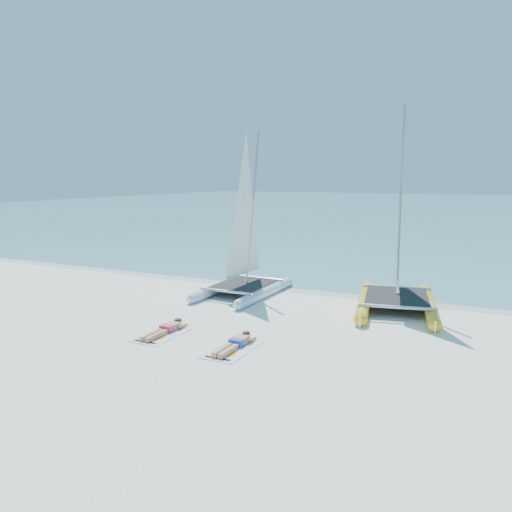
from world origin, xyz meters
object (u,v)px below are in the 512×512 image
(catamaran_blue, at_px, (244,244))
(sunbather_b, at_px, (236,343))
(towel_a, at_px, (162,334))
(catamaran_yellow, at_px, (399,241))
(towel_b, at_px, (232,349))
(sunbather_a, at_px, (166,329))

(catamaran_blue, height_order, sunbather_b, catamaran_blue)
(towel_a, distance_m, sunbather_b, 2.40)
(catamaran_blue, distance_m, catamaran_yellow, 5.61)
(catamaran_blue, bearing_deg, towel_b, -64.54)
(towel_a, bearing_deg, sunbather_a, 90.00)
(sunbather_a, distance_m, towel_b, 2.43)
(catamaran_blue, relative_size, sunbather_b, 3.72)
(catamaran_yellow, distance_m, sunbather_a, 8.40)
(catamaran_yellow, height_order, towel_b, catamaran_yellow)
(catamaran_blue, relative_size, towel_b, 3.47)
(sunbather_b, bearing_deg, catamaran_blue, 114.76)
(towel_a, distance_m, sunbather_a, 0.22)
(sunbather_a, relative_size, towel_b, 0.93)
(catamaran_blue, bearing_deg, sunbather_a, -86.97)
(catamaran_blue, height_order, towel_a, catamaran_blue)
(sunbather_a, height_order, sunbather_b, same)
(catamaran_yellow, bearing_deg, sunbather_a, -142.20)
(sunbather_a, bearing_deg, catamaran_yellow, 48.36)
(sunbather_a, bearing_deg, towel_a, -90.00)
(catamaran_yellow, distance_m, towel_a, 8.57)
(catamaran_yellow, distance_m, towel_b, 7.49)
(catamaran_blue, bearing_deg, catamaran_yellow, 9.46)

